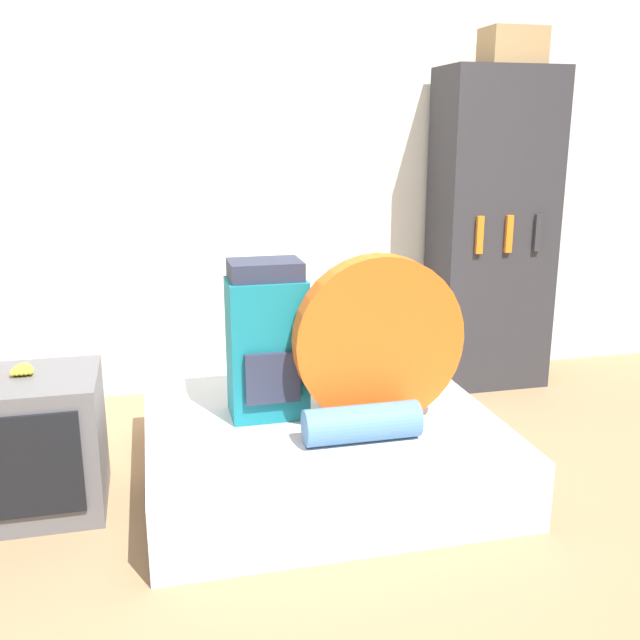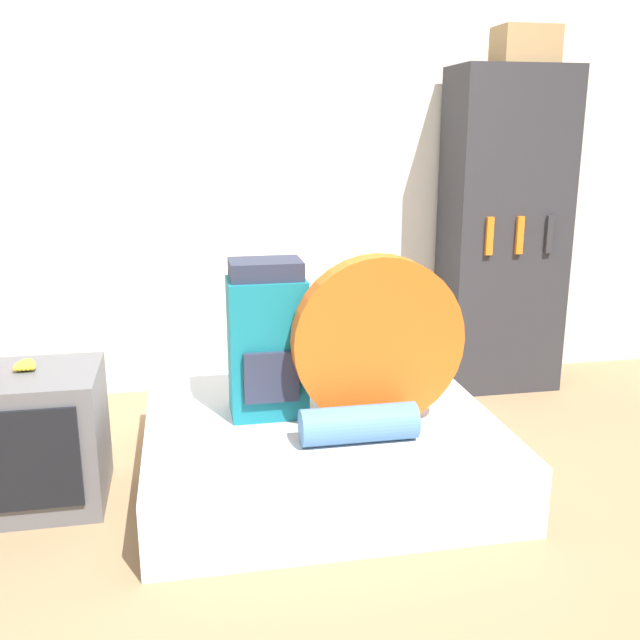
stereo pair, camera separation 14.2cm
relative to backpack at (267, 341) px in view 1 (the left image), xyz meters
The scene contains 10 objects.
ground_plane 0.87m from the backpack, 84.28° to the right, with size 16.00×16.00×0.00m, color #997551.
wall_back 1.41m from the backpack, 87.34° to the left, with size 8.00×0.05×2.60m.
bed 0.55m from the backpack, 15.14° to the right, with size 1.57×1.43×0.30m.
backpack is the anchor object (origin of this frame).
tent_bag 0.50m from the backpack, 23.42° to the right, with size 0.76×0.11×0.76m.
sleeping_roll 0.58m from the backpack, 49.16° to the right, with size 0.49×0.16×0.16m.
television 1.11m from the backpack, behind, with size 0.63×0.51×0.59m.
banana_bunch 1.03m from the backpack, behind, with size 0.11×0.14×0.04m.
bookshelf 1.86m from the backpack, 31.52° to the left, with size 0.70×0.45×1.93m.
cardboard_box 2.32m from the backpack, 30.22° to the left, with size 0.34×0.24×0.21m.
Camera 1 is at (-0.55, -2.46, 1.58)m, focal length 40.00 mm.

